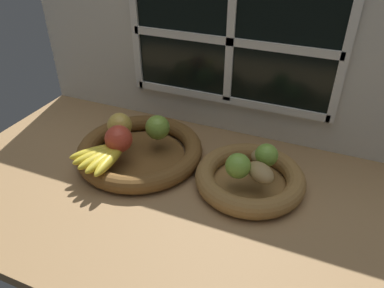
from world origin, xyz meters
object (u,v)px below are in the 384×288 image
object	(u,v)px
banana_bunch_front	(103,156)
potato_small	(260,173)
fruit_bowl_left	(140,151)
apple_golden_left	(120,125)
potato_back	(263,157)
lime_near	(238,166)
lime_far	(266,155)
apple_green_back	(158,127)
fruit_bowl_right	(250,178)
apple_red_front	(119,139)

from	to	relation	value
banana_bunch_front	potato_small	size ratio (longest dim) A/B	1.98
fruit_bowl_left	apple_golden_left	xyz separation A→B (cm)	(-7.24, 1.36, 6.54)
apple_golden_left	potato_back	world-z (taller)	apple_golden_left
lime_near	fruit_bowl_left	bearing A→B (deg)	172.95
lime_far	potato_back	bearing A→B (deg)	152.74
apple_green_back	banana_bunch_front	bearing A→B (deg)	-118.17
fruit_bowl_right	potato_small	size ratio (longest dim) A/B	3.59
potato_back	fruit_bowl_left	bearing A→B (deg)	-173.02
fruit_bowl_left	lime_far	xyz separation A→B (cm)	(37.14, 3.90, 5.95)
fruit_bowl_left	lime_near	xyz separation A→B (cm)	(31.52, -3.90, 6.13)
apple_red_front	lime_near	xyz separation A→B (cm)	(34.70, 1.70, -0.61)
apple_green_back	lime_far	size ratio (longest dim) A/B	1.17
apple_red_front	potato_small	size ratio (longest dim) A/B	0.95
fruit_bowl_left	potato_small	size ratio (longest dim) A/B	4.55
apple_red_front	potato_back	distance (cm)	40.61
apple_golden_left	potato_back	size ratio (longest dim) A/B	1.16
apple_red_front	lime_near	distance (cm)	34.75
fruit_bowl_right	potato_small	bearing A→B (deg)	-45.00
fruit_bowl_left	apple_red_front	xyz separation A→B (cm)	(-3.19, -5.59, 6.74)
apple_golden_left	lime_near	world-z (taller)	apple_golden_left
banana_bunch_front	apple_green_back	bearing A→B (deg)	61.83
fruit_bowl_right	apple_green_back	xyz separation A→B (cm)	(-30.23, 4.72, 6.47)
fruit_bowl_left	banana_bunch_front	world-z (taller)	banana_bunch_front
fruit_bowl_left	potato_back	distance (cm)	36.72
apple_golden_left	potato_back	distance (cm)	43.51
banana_bunch_front	fruit_bowl_right	bearing A→B (deg)	16.49
fruit_bowl_right	apple_red_front	xyz separation A→B (cm)	(-37.30, -5.59, 6.73)
fruit_bowl_right	apple_green_back	distance (cm)	31.27
potato_small	lime_near	size ratio (longest dim) A/B	1.24
apple_green_back	fruit_bowl_left	bearing A→B (deg)	-129.50
apple_green_back	lime_far	xyz separation A→B (cm)	(33.26, -0.82, -0.53)
potato_small	fruit_bowl_right	bearing A→B (deg)	135.00
potato_small	apple_golden_left	bearing A→B (deg)	174.14
apple_golden_left	banana_bunch_front	size ratio (longest dim) A/B	0.45
apple_red_front	potato_back	size ratio (longest dim) A/B	1.23
fruit_bowl_left	lime_near	bearing A→B (deg)	-7.05
apple_golden_left	lime_far	distance (cm)	44.46
apple_golden_left	lime_far	size ratio (longest dim) A/B	1.19
apple_golden_left	lime_near	bearing A→B (deg)	-7.72
apple_green_back	banana_bunch_front	xyz separation A→B (cm)	(-8.70, -16.24, -2.16)
apple_green_back	banana_bunch_front	size ratio (longest dim) A/B	0.45
potato_small	lime_far	size ratio (longest dim) A/B	1.32
potato_back	lime_far	distance (cm)	1.58
lime_near	apple_red_front	bearing A→B (deg)	-177.20
banana_bunch_front	potato_back	world-z (taller)	potato_back
lime_near	lime_far	world-z (taller)	lime_near
fruit_bowl_left	banana_bunch_front	distance (cm)	13.21
fruit_bowl_right	apple_green_back	size ratio (longest dim) A/B	4.05
lime_near	banana_bunch_front	bearing A→B (deg)	-168.14
potato_back	apple_golden_left	bearing A→B (deg)	-175.96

